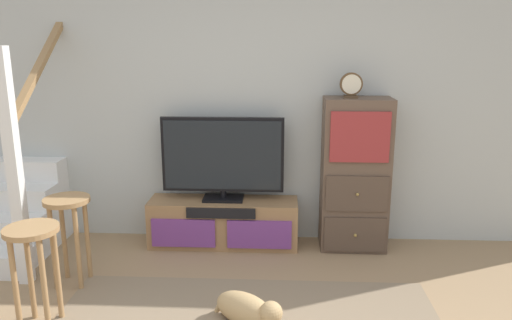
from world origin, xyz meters
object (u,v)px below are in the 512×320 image
side_cabinet (355,175)px  desk_clock (351,85)px  media_console (223,223)px  television (223,157)px  dog (248,310)px  bar_stool_far (68,220)px  bar_stool_near (34,253)px

side_cabinet → desk_clock: desk_clock is taller
media_console → side_cabinet: 1.26m
television → dog: television is taller
dog → media_console: bearing=103.3°
television → bar_stool_far: 1.39m
media_console → bar_stool_near: (-1.05, -1.38, 0.31)m
television → bar_stool_far: bearing=-142.6°
media_console → bar_stool_far: (-1.08, -0.80, 0.31)m
side_cabinet → bar_stool_near: (-2.22, -1.39, -0.16)m
media_console → desk_clock: (1.10, -0.00, 1.25)m
media_console → television: television is taller
media_console → desk_clock: 1.66m
dog → desk_clock: bearing=58.9°
side_cabinet → dog: 1.67m
media_console → television: 0.61m
desk_clock → bar_stool_near: (-2.15, -1.38, -0.94)m
media_console → bar_stool_near: size_ratio=1.93×
desk_clock → dog: (-0.79, -1.31, -1.35)m
desk_clock → side_cabinet: bearing=11.9°
media_console → bar_stool_near: 1.76m
dog → bar_stool_far: bearing=159.7°
bar_stool_near → bar_stool_far: size_ratio=1.00×
desk_clock → bar_stool_far: size_ratio=0.31×
media_console → side_cabinet: side_cabinet is taller
bar_stool_far → dog: size_ratio=1.41×
desk_clock → bar_stool_far: bearing=-159.9°
side_cabinet → dog: size_ratio=2.76×
desk_clock → dog: bearing=-121.1°
side_cabinet → media_console: bearing=-179.5°
side_cabinet → desk_clock: bearing=-168.1°
media_console → bar_stool_far: 1.37m
television → side_cabinet: side_cabinet is taller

